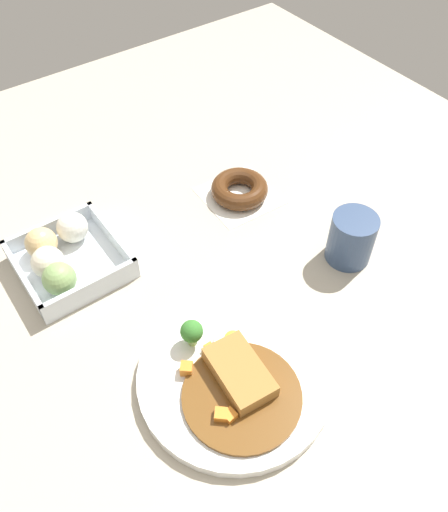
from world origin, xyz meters
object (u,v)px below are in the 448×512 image
coffee_mug (351,238)px  curry_plate (235,376)px  chocolate_ring_donut (239,189)px  donut_box (63,257)px

coffee_mug → curry_plate: bearing=-75.7°
curry_plate → coffee_mug: 0.31m
chocolate_ring_donut → coffee_mug: (0.23, 0.06, 0.03)m
donut_box → chocolate_ring_donut: 0.34m
donut_box → chocolate_ring_donut: size_ratio=1.22×
curry_plate → coffee_mug: bearing=104.3°
coffee_mug → donut_box: bearing=-122.8°
donut_box → coffee_mug: size_ratio=1.90×
coffee_mug → chocolate_ring_donut: bearing=-165.9°
donut_box → chocolate_ring_donut: bearing=85.2°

